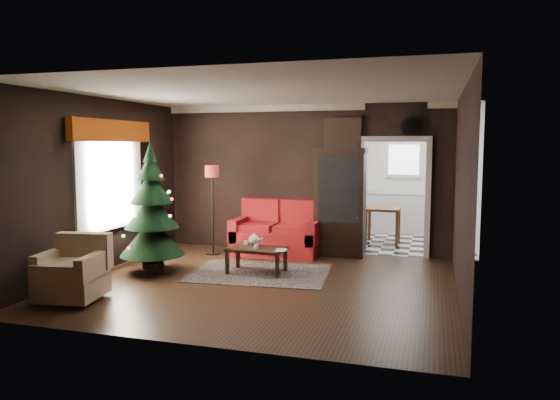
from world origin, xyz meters
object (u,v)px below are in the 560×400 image
(curio_cabinet, at_px, (340,205))
(wall_clock, at_px, (410,126))
(loveseat, at_px, (277,228))
(coffee_table, at_px, (257,260))
(floor_lamp, at_px, (213,210))
(armchair, at_px, (71,267))
(christmas_tree, at_px, (152,208))
(kitchen_table, at_px, (383,226))
(teapot, at_px, (254,240))

(curio_cabinet, distance_m, wall_clock, 1.88)
(loveseat, bearing_deg, coffee_table, -85.44)
(floor_lamp, bearing_deg, armchair, -99.53)
(curio_cabinet, relative_size, wall_clock, 5.94)
(christmas_tree, bearing_deg, wall_clock, 30.96)
(kitchen_table, bearing_deg, coffee_table, -117.96)
(loveseat, relative_size, curio_cabinet, 0.89)
(floor_lamp, distance_m, wall_clock, 3.90)
(christmas_tree, relative_size, teapot, 9.73)
(kitchen_table, bearing_deg, loveseat, -137.49)
(armchair, height_order, kitchen_table, armchair)
(teapot, bearing_deg, christmas_tree, -158.84)
(christmas_tree, xyz_separation_m, kitchen_table, (3.31, 3.57, -0.68))
(coffee_table, bearing_deg, wall_clock, 40.64)
(coffee_table, bearing_deg, loveseat, 94.56)
(armchair, distance_m, teapot, 2.87)
(floor_lamp, distance_m, coffee_table, 1.84)
(christmas_tree, distance_m, coffee_table, 1.88)
(wall_clock, bearing_deg, coffee_table, -139.36)
(loveseat, bearing_deg, curio_cabinet, 10.83)
(coffee_table, height_order, wall_clock, wall_clock)
(loveseat, xyz_separation_m, wall_clock, (2.35, 0.40, 1.88))
(floor_lamp, distance_m, kitchen_table, 3.59)
(loveseat, relative_size, kitchen_table, 2.27)
(curio_cabinet, bearing_deg, christmas_tree, -141.23)
(floor_lamp, bearing_deg, wall_clock, 11.85)
(loveseat, relative_size, wall_clock, 5.31)
(teapot, bearing_deg, curio_cabinet, 53.63)
(christmas_tree, bearing_deg, floor_lamp, 77.35)
(coffee_table, distance_m, wall_clock, 3.65)
(teapot, bearing_deg, kitchen_table, 58.99)
(coffee_table, bearing_deg, christmas_tree, -166.16)
(floor_lamp, xyz_separation_m, christmas_tree, (-0.35, -1.58, 0.22))
(floor_lamp, bearing_deg, loveseat, 16.21)
(loveseat, bearing_deg, wall_clock, 9.66)
(loveseat, xyz_separation_m, floor_lamp, (-1.15, -0.34, 0.33))
(floor_lamp, xyz_separation_m, coffee_table, (1.28, -1.18, -0.62))
(floor_lamp, xyz_separation_m, wall_clock, (3.50, 0.74, 1.55))
(floor_lamp, height_order, coffee_table, floor_lamp)
(loveseat, xyz_separation_m, armchair, (-1.71, -3.63, -0.04))
(armchair, bearing_deg, teapot, 44.19)
(wall_clock, bearing_deg, armchair, -135.22)
(armchair, bearing_deg, floor_lamp, 71.43)
(loveseat, bearing_deg, teapot, -89.55)
(loveseat, distance_m, teapot, 1.33)
(loveseat, height_order, teapot, loveseat)
(loveseat, distance_m, coffee_table, 1.55)
(curio_cabinet, distance_m, teapot, 1.97)
(floor_lamp, distance_m, teapot, 1.56)
(teapot, xyz_separation_m, kitchen_table, (1.79, 2.98, -0.13))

